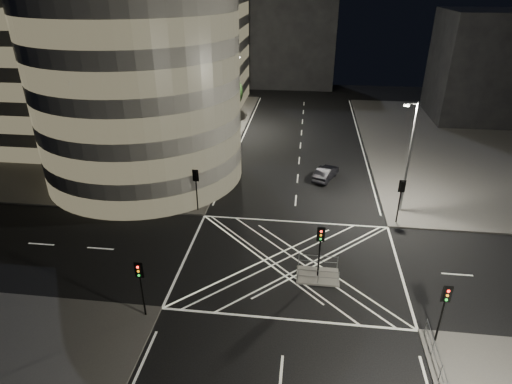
# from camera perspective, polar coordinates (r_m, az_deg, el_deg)

# --- Properties ---
(ground) EXTENTS (120.00, 120.00, 0.00)m
(ground) POSITION_cam_1_polar(r_m,az_deg,el_deg) (32.63, 4.63, -9.34)
(ground) COLOR black
(ground) RESTS_ON ground
(sidewalk_far_left) EXTENTS (42.00, 42.00, 0.15)m
(sidewalk_far_left) POSITION_cam_1_polar(r_m,az_deg,el_deg) (63.96, -21.16, 7.61)
(sidewalk_far_left) COLOR #524F4D
(sidewalk_far_left) RESTS_ON ground
(central_island) EXTENTS (3.00, 2.00, 0.15)m
(central_island) POSITION_cam_1_polar(r_m,az_deg,el_deg) (31.41, 8.21, -11.03)
(central_island) COLOR slate
(central_island) RESTS_ON ground
(office_tower_curved) EXTENTS (30.00, 29.00, 27.20)m
(office_tower_curved) POSITION_cam_1_polar(r_m,az_deg,el_deg) (50.33, -19.14, 17.98)
(office_tower_curved) COLOR gray
(office_tower_curved) RESTS_ON sidewalk_far_left
(office_block_rear) EXTENTS (24.00, 16.00, 22.00)m
(office_block_rear) POSITION_cam_1_polar(r_m,az_deg,el_deg) (72.46, -11.96, 19.92)
(office_block_rear) COLOR gray
(office_block_rear) RESTS_ON sidewalk_far_left
(building_right_far) EXTENTS (14.00, 12.00, 15.00)m
(building_right_far) POSITION_cam_1_polar(r_m,az_deg,el_deg) (71.98, 28.53, 14.50)
(building_right_far) COLOR black
(building_right_far) RESTS_ON sidewalk_far_right
(building_far_end) EXTENTS (18.00, 8.00, 18.00)m
(building_far_end) POSITION_cam_1_polar(r_m,az_deg,el_deg) (85.10, 4.09, 19.89)
(building_far_end) COLOR black
(building_far_end) RESTS_ON ground
(tree_a) EXTENTS (3.95, 3.95, 6.62)m
(tree_a) POSITION_cam_1_polar(r_m,az_deg,el_deg) (39.89, -9.74, 4.78)
(tree_a) COLOR black
(tree_a) RESTS_ON sidewalk_far_left
(tree_b) EXTENTS (4.60, 4.60, 7.26)m
(tree_b) POSITION_cam_1_polar(r_m,az_deg,el_deg) (45.21, -7.69, 7.95)
(tree_b) COLOR black
(tree_b) RESTS_ON sidewalk_far_left
(tree_c) EXTENTS (4.74, 4.74, 7.52)m
(tree_c) POSITION_cam_1_polar(r_m,az_deg,el_deg) (50.70, -6.05, 10.34)
(tree_c) COLOR black
(tree_c) RESTS_ON sidewalk_far_left
(tree_d) EXTENTS (4.84, 4.84, 8.00)m
(tree_d) POSITION_cam_1_polar(r_m,az_deg,el_deg) (56.24, -4.73, 12.49)
(tree_d) COLOR black
(tree_d) RESTS_ON sidewalk_far_left
(tree_e) EXTENTS (3.93, 3.93, 6.66)m
(tree_e) POSITION_cam_1_polar(r_m,az_deg,el_deg) (62.15, -3.60, 13.13)
(tree_e) COLOR black
(tree_e) RESTS_ON sidewalk_far_left
(traffic_signal_fl) EXTENTS (0.55, 0.22, 4.00)m
(traffic_signal_fl) POSITION_cam_1_polar(r_m,az_deg,el_deg) (38.13, -8.00, 1.26)
(traffic_signal_fl) COLOR black
(traffic_signal_fl) RESTS_ON sidewalk_far_left
(traffic_signal_nl) EXTENTS (0.55, 0.22, 4.00)m
(traffic_signal_nl) POSITION_cam_1_polar(r_m,az_deg,el_deg) (27.15, -15.16, -11.16)
(traffic_signal_nl) COLOR black
(traffic_signal_nl) RESTS_ON sidewalk_near_left
(traffic_signal_fr) EXTENTS (0.55, 0.22, 4.00)m
(traffic_signal_fr) POSITION_cam_1_polar(r_m,az_deg,el_deg) (37.84, 18.75, -0.20)
(traffic_signal_fr) COLOR black
(traffic_signal_fr) RESTS_ON sidewalk_far_right
(traffic_signal_nr) EXTENTS (0.55, 0.22, 4.00)m
(traffic_signal_nr) POSITION_cam_1_polar(r_m,az_deg,el_deg) (26.74, 23.82, -13.46)
(traffic_signal_nr) COLOR black
(traffic_signal_nr) RESTS_ON sidewalk_near_right
(traffic_signal_island) EXTENTS (0.55, 0.22, 4.00)m
(traffic_signal_island) POSITION_cam_1_polar(r_m,az_deg,el_deg) (29.76, 8.56, -6.71)
(traffic_signal_island) COLOR black
(traffic_signal_island) RESTS_ON central_island
(street_lamp_left_near) EXTENTS (1.25, 0.25, 10.00)m
(street_lamp_left_near) POSITION_cam_1_polar(r_m,az_deg,el_deg) (41.95, -7.33, 7.60)
(street_lamp_left_near) COLOR slate
(street_lamp_left_near) RESTS_ON sidewalk_far_left
(street_lamp_left_far) EXTENTS (1.25, 0.25, 10.00)m
(street_lamp_left_far) POSITION_cam_1_polar(r_m,az_deg,el_deg) (58.86, -3.11, 13.37)
(street_lamp_left_far) COLOR slate
(street_lamp_left_far) RESTS_ON sidewalk_far_left
(street_lamp_right_far) EXTENTS (1.25, 0.25, 10.00)m
(street_lamp_right_far) POSITION_cam_1_polar(r_m,az_deg,el_deg) (38.92, 19.67, 4.66)
(street_lamp_right_far) COLOR slate
(street_lamp_right_far) RESTS_ON sidewalk_far_right
(railing_island_south) EXTENTS (2.80, 0.06, 1.10)m
(railing_island_south) POSITION_cam_1_polar(r_m,az_deg,el_deg) (30.31, 8.29, -11.14)
(railing_island_south) COLOR slate
(railing_island_south) RESTS_ON central_island
(railing_island_north) EXTENTS (2.80, 0.06, 1.10)m
(railing_island_north) POSITION_cam_1_polar(r_m,az_deg,el_deg) (31.75, 8.27, -9.15)
(railing_island_north) COLOR slate
(railing_island_north) RESTS_ON central_island
(sedan) EXTENTS (2.99, 4.49, 1.40)m
(sedan) POSITION_cam_1_polar(r_m,az_deg,el_deg) (45.59, 9.27, 2.52)
(sedan) COLOR black
(sedan) RESTS_ON ground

